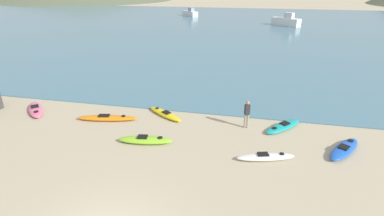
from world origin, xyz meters
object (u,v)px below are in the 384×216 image
object	(u,v)px
kayak_on_sand_2	(266,157)
kayak_on_sand_4	(145,140)
kayak_on_sand_6	(344,149)
moored_boat_3	(190,13)
kayak_on_sand_5	(283,126)
person_near_waterline	(247,113)
kayak_on_sand_0	(35,109)
kayak_on_sand_3	(107,118)
moored_boat_0	(286,21)
kayak_on_sand_1	(165,114)

from	to	relation	value
kayak_on_sand_2	kayak_on_sand_4	world-z (taller)	kayak_on_sand_4
kayak_on_sand_2	kayak_on_sand_4	distance (m)	5.86
kayak_on_sand_6	moored_boat_3	world-z (taller)	moored_boat_3
kayak_on_sand_5	person_near_waterline	bearing A→B (deg)	-169.83
kayak_on_sand_0	kayak_on_sand_4	distance (m)	8.26
kayak_on_sand_5	kayak_on_sand_6	world-z (taller)	kayak_on_sand_6
kayak_on_sand_3	kayak_on_sand_5	size ratio (longest dim) A/B	1.41
kayak_on_sand_6	moored_boat_0	xyz separation A→B (m)	(0.12, 41.11, 0.68)
kayak_on_sand_4	kayak_on_sand_5	world-z (taller)	kayak_on_sand_4
kayak_on_sand_5	moored_boat_3	size ratio (longest dim) A/B	0.66
kayak_on_sand_5	kayak_on_sand_6	bearing A→B (deg)	-35.06
kayak_on_sand_0	kayak_on_sand_1	xyz separation A→B (m)	(7.99, 1.09, -0.02)
kayak_on_sand_6	person_near_waterline	world-z (taller)	person_near_waterline
kayak_on_sand_2	person_near_waterline	xyz separation A→B (m)	(-1.02, 2.99, 0.78)
person_near_waterline	kayak_on_sand_3	bearing A→B (deg)	-174.77
kayak_on_sand_3	kayak_on_sand_4	bearing A→B (deg)	-32.93
kayak_on_sand_1	person_near_waterline	size ratio (longest dim) A/B	1.65
person_near_waterline	moored_boat_3	distance (m)	52.06
moored_boat_0	moored_boat_3	bearing A→B (deg)	151.05
kayak_on_sand_5	kayak_on_sand_3	bearing A→B (deg)	-173.77
kayak_on_sand_2	person_near_waterline	size ratio (longest dim) A/B	1.72
moored_boat_0	kayak_on_sand_3	bearing A→B (deg)	-107.50
kayak_on_sand_0	kayak_on_sand_2	world-z (taller)	kayak_on_sand_0
kayak_on_sand_0	moored_boat_3	world-z (taller)	moored_boat_3
kayak_on_sand_0	moored_boat_0	size ratio (longest dim) A/B	0.51
kayak_on_sand_1	kayak_on_sand_3	xyz separation A→B (m)	(-3.10, -1.28, 0.01)
kayak_on_sand_1	moored_boat_3	world-z (taller)	moored_boat_3
kayak_on_sand_2	moored_boat_3	xyz separation A→B (m)	(-15.21, 53.08, 0.53)
kayak_on_sand_4	kayak_on_sand_1	bearing A→B (deg)	89.49
kayak_on_sand_0	kayak_on_sand_5	distance (m)	14.82
kayak_on_sand_3	person_near_waterline	size ratio (longest dim) A/B	2.21
kayak_on_sand_3	kayak_on_sand_2	bearing A→B (deg)	-14.26
moored_boat_0	kayak_on_sand_4	bearing A→B (deg)	-102.83
kayak_on_sand_1	person_near_waterline	xyz separation A→B (m)	(4.80, -0.55, 0.78)
kayak_on_sand_0	kayak_on_sand_2	size ratio (longest dim) A/B	0.92
kayak_on_sand_6	moored_boat_0	size ratio (longest dim) A/B	0.55
kayak_on_sand_0	moored_boat_0	bearing A→B (deg)	66.32
moored_boat_3	kayak_on_sand_5	bearing A→B (deg)	-71.98
kayak_on_sand_2	kayak_on_sand_3	world-z (taller)	kayak_on_sand_3
kayak_on_sand_3	moored_boat_3	world-z (taller)	moored_boat_3
kayak_on_sand_4	person_near_waterline	distance (m)	5.59
kayak_on_sand_5	kayak_on_sand_1	bearing A→B (deg)	178.35
kayak_on_sand_0	person_near_waterline	size ratio (longest dim) A/B	1.58
kayak_on_sand_1	person_near_waterline	bearing A→B (deg)	-6.58
kayak_on_sand_3	kayak_on_sand_4	xyz separation A→B (m)	(3.07, -1.99, 0.02)
kayak_on_sand_5	kayak_on_sand_6	size ratio (longest dim) A/B	0.93
kayak_on_sand_0	person_near_waterline	bearing A→B (deg)	2.40
moored_boat_0	moored_boat_3	world-z (taller)	moored_boat_0
kayak_on_sand_0	kayak_on_sand_1	distance (m)	8.07
kayak_on_sand_3	kayak_on_sand_6	bearing A→B (deg)	-3.65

